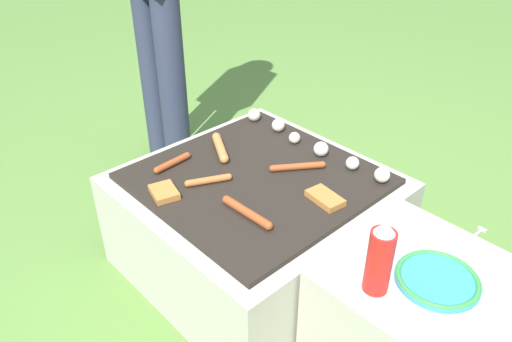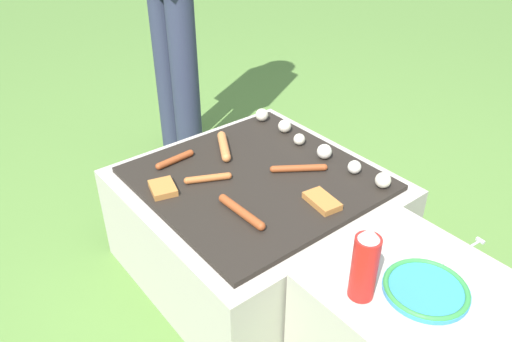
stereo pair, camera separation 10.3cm
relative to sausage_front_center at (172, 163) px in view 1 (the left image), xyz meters
name	(u,v)px [view 1 (the left image)]	position (x,y,z in m)	size (l,w,h in m)	color
ground_plane	(256,263)	(0.24, 0.16, -0.39)	(14.00, 14.00, 0.00)	#567F38
grill	(256,223)	(0.24, 0.16, -0.20)	(0.78, 0.78, 0.38)	#B2AA9E
side_ledge	(424,332)	(0.89, 0.17, -0.20)	(0.50, 0.46, 0.38)	#B2AA9E
sausage_mid_left	(298,166)	(0.30, 0.29, 0.00)	(0.12, 0.16, 0.02)	#93421E
sausage_front_center	(172,163)	(0.00, 0.00, 0.00)	(0.03, 0.15, 0.02)	#93421E
sausage_back_left	(247,212)	(0.37, 0.00, 0.00)	(0.20, 0.03, 0.03)	#93421E
sausage_front_left	(209,180)	(0.17, 0.02, 0.00)	(0.08, 0.14, 0.02)	#B7602D
sausage_mid_right	(220,147)	(0.04, 0.18, 0.00)	(0.17, 0.11, 0.03)	#C6753D
bread_slice_center	(325,198)	(0.48, 0.22, 0.00)	(0.12, 0.08, 0.02)	#B27033
bread_slice_left	(164,192)	(0.12, -0.12, 0.00)	(0.11, 0.10, 0.02)	#B27033
mushroom_row	(311,143)	(0.24, 0.43, 0.01)	(0.65, 0.07, 0.05)	beige
plate_colorful	(436,280)	(0.89, 0.16, 0.00)	(0.21, 0.21, 0.02)	#338CCC
condiment_bottle	(380,258)	(0.80, 0.03, 0.08)	(0.06, 0.06, 0.20)	red
fork_utensil	(464,243)	(0.87, 0.34, -0.01)	(0.03, 0.21, 0.01)	silver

